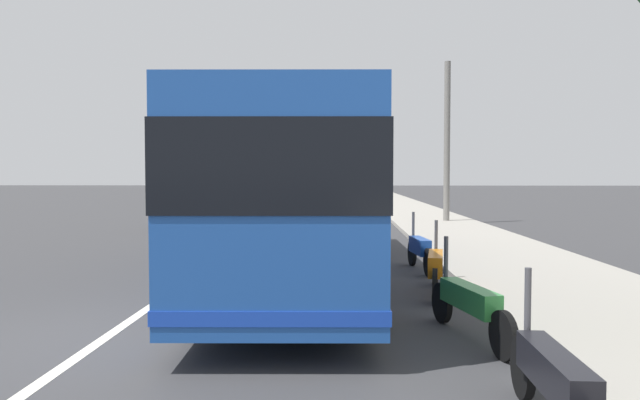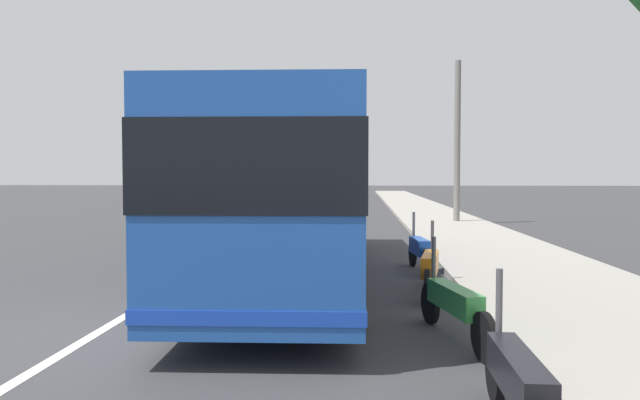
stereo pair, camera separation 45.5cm
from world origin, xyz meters
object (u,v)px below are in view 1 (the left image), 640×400
Objects in this scene: utility_pole at (447,143)px; car_oncoming at (276,191)px; motorcycle_angled at (554,382)px; car_ahead_same_lane at (217,211)px; coach_bus at (296,189)px; motorcycle_by_tree at (420,250)px; motorcycle_far_end at (469,304)px; motorcycle_nearest_curb at (436,267)px; car_side_street at (327,189)px.

car_oncoming is at bearing 23.57° from utility_pole.
motorcycle_angled is 19.21m from car_ahead_same_lane.
coach_bus is 3.04m from motorcycle_by_tree.
motorcycle_far_end is 1.10× the size of motorcycle_by_tree.
motorcycle_by_tree is at bearing 167.39° from utility_pole.
motorcycle_nearest_curb is at bearing 8.61° from car_oncoming.
car_oncoming is at bearing 20.20° from motorcycle_nearest_curb.
coach_bus is at bearing 5.07° from car_oncoming.
car_side_street reaches higher than motorcycle_angled.
coach_bus reaches higher than motorcycle_by_tree.
motorcycle_by_tree is at bearing 33.95° from car_ahead_same_lane.
motorcycle_angled is at bearing 173.49° from motorcycle_by_tree.
car_ahead_same_lane is 24.94m from car_oncoming.
motorcycle_angled is 1.04× the size of motorcycle_nearest_curb.
motorcycle_far_end is at bearing -171.10° from motorcycle_nearest_curb.
motorcycle_by_tree is 0.43× the size of car_side_street.
motorcycle_far_end is at bearing 2.33° from motorcycle_angled.
motorcycle_nearest_curb is 0.47× the size of car_side_street.
car_oncoming is (40.18, 6.92, 0.29)m from motorcycle_far_end.
coach_bus is 11.35m from car_ahead_same_lane.
utility_pole is at bearing -167.61° from car_side_street.
coach_bus is 8.03m from motorcycle_angled.
motorcycle_far_end is at bearing -174.71° from car_side_street.
utility_pole is at bearing -18.84° from motorcycle_by_tree.
utility_pole is at bearing 21.63° from car_oncoming.
car_ahead_same_lane is at bearing 175.89° from car_side_street.
coach_bus is at bearing 20.38° from motorcycle_angled.
utility_pole is (2.51, -9.31, 2.74)m from car_ahead_same_lane.
motorcycle_angled is 0.54× the size of car_oncoming.
motorcycle_nearest_curb is 1.09× the size of motorcycle_by_tree.
motorcycle_nearest_curb is 46.13m from car_side_street.
motorcycle_angled is 8.19m from motorcycle_by_tree.
motorcycle_angled is 0.49× the size of car_side_street.
motorcycle_nearest_curb is 0.32× the size of utility_pole.
motorcycle_by_tree is (2.50, -0.06, -0.01)m from motorcycle_nearest_curb.
car_ahead_same_lane reaches higher than motorcycle_nearest_curb.
motorcycle_nearest_curb is (5.70, 0.02, 0.00)m from motorcycle_angled.
car_ahead_same_lane is 33.84m from car_side_street.
car_side_street is at bearing -2.28° from motorcycle_by_tree.
car_ahead_same_lane reaches higher than motorcycle_far_end.
motorcycle_nearest_curb is (-1.78, -2.58, -1.33)m from coach_bus.
car_side_street reaches higher than motorcycle_by_tree.
car_ahead_same_lane is (15.24, 6.44, 0.24)m from motorcycle_far_end.
motorcycle_far_end is at bearing 170.83° from utility_pole.
motorcycle_nearest_curb is (2.86, -0.04, 0.01)m from motorcycle_far_end.
coach_bus is at bearing -177.64° from car_side_street.
utility_pole reaches higher than motorcycle_nearest_curb.
motorcycle_by_tree is 43.65m from car_side_street.
motorcycle_far_end is 5.36m from motorcycle_by_tree.
car_ahead_same_lane is at bearing 37.26° from motorcycle_nearest_curb.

